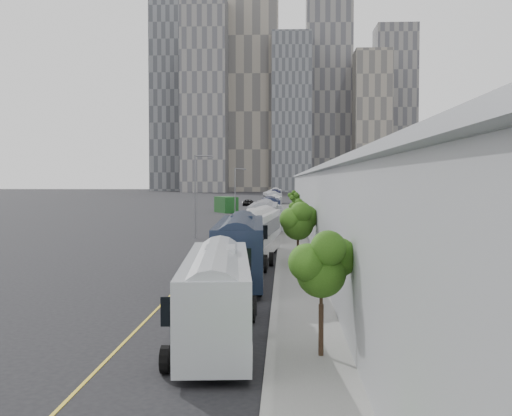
# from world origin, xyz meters

# --- Properties ---
(ground) EXTENTS (800.00, 800.00, 0.00)m
(ground) POSITION_xyz_m (0.00, 0.00, 0.00)
(ground) COLOR black
(ground) RESTS_ON ground
(sidewalk) EXTENTS (10.00, 170.00, 0.12)m
(sidewalk) POSITION_xyz_m (9.00, 55.00, 0.06)
(sidewalk) COLOR gray
(sidewalk) RESTS_ON ground
(lane_line) EXTENTS (0.12, 160.00, 0.02)m
(lane_line) POSITION_xyz_m (-1.50, 55.00, 0.01)
(lane_line) COLOR gold
(lane_line) RESTS_ON ground
(depot) EXTENTS (12.45, 160.40, 7.20)m
(depot) POSITION_xyz_m (12.99, 55.00, 3.51)
(depot) COLOR gray
(depot) RESTS_ON ground
(skyline) EXTENTS (145.00, 64.00, 120.00)m
(skyline) POSITION_xyz_m (-2.90, 324.16, 50.85)
(skyline) COLOR slate
(skyline) RESTS_ON ground
(bus_0) EXTENTS (3.37, 12.19, 3.52)m
(bus_0) POSITION_xyz_m (2.02, 6.60, 1.48)
(bus_0) COLOR #B3B8BE
(bus_0) RESTS_ON ground
(bus_1) EXTENTS (3.28, 13.77, 4.00)m
(bus_1) POSITION_xyz_m (1.93, 21.10, 1.69)
(bus_1) COLOR black
(bus_1) RESTS_ON ground
(bus_2) EXTENTS (3.85, 13.52, 3.90)m
(bus_2) POSITION_xyz_m (2.35, 32.79, 1.65)
(bus_2) COLOR silver
(bus_2) RESTS_ON ground
(bus_3) EXTENTS (3.03, 13.67, 3.99)m
(bus_3) POSITION_xyz_m (2.46, 49.20, 1.69)
(bus_3) COLOR gray
(bus_3) RESTS_ON ground
(bus_4) EXTENTS (3.63, 12.29, 3.54)m
(bus_4) POSITION_xyz_m (2.60, 60.16, 1.49)
(bus_4) COLOR #9B9EA4
(bus_4) RESTS_ON ground
(bus_5) EXTENTS (3.06, 12.71, 3.69)m
(bus_5) POSITION_xyz_m (2.53, 75.72, 1.56)
(bus_5) COLOR #161B32
(bus_5) RESTS_ON ground
(bus_6) EXTENTS (3.00, 12.37, 3.59)m
(bus_6) POSITION_xyz_m (2.64, 90.52, 1.51)
(bus_6) COLOR silver
(bus_6) RESTS_ON ground
(bus_7) EXTENTS (3.94, 13.91, 4.01)m
(bus_7) POSITION_xyz_m (2.19, 104.60, 1.69)
(bus_7) COLOR gray
(bus_7) RESTS_ON ground
(bus_8) EXTENTS (3.52, 13.21, 3.82)m
(bus_8) POSITION_xyz_m (1.72, 118.59, 1.61)
(bus_8) COLOR #B5B6C0
(bus_8) RESTS_ON ground
(bus_9) EXTENTS (2.99, 13.45, 3.93)m
(bus_9) POSITION_xyz_m (2.31, 133.95, 1.66)
(bus_9) COLOR black
(bus_9) RESTS_ON ground
(bus_10) EXTENTS (3.15, 13.89, 4.04)m
(bus_10) POSITION_xyz_m (2.29, 147.24, 1.71)
(bus_10) COLOR #B2B3B5
(bus_10) RESTS_ON ground
(tree_0) EXTENTS (1.76, 1.76, 4.17)m
(tree_0) POSITION_xyz_m (5.92, 4.19, 3.26)
(tree_0) COLOR black
(tree_0) RESTS_ON ground
(tree_1) EXTENTS (2.34, 2.34, 4.44)m
(tree_1) POSITION_xyz_m (5.63, 29.66, 3.26)
(tree_1) COLOR black
(tree_1) RESTS_ON ground
(tree_2) EXTENTS (1.38, 1.38, 3.56)m
(tree_2) POSITION_xyz_m (6.11, 57.83, 2.82)
(tree_2) COLOR black
(tree_2) RESTS_ON ground
(tree_3) EXTENTS (1.08, 1.08, 3.68)m
(tree_3) POSITION_xyz_m (6.26, 83.69, 3.02)
(tree_3) COLOR black
(tree_3) RESTS_ON ground
(tree_4) EXTENTS (1.27, 1.27, 3.71)m
(tree_4) POSITION_xyz_m (6.17, 104.84, 3.00)
(tree_4) COLOR black
(tree_4) RESTS_ON ground
(street_lamp_near) EXTENTS (2.04, 0.22, 8.84)m
(street_lamp_near) POSITION_xyz_m (-4.62, 49.31, 5.11)
(street_lamp_near) COLOR #59595E
(street_lamp_near) RESTS_ON ground
(street_lamp_far) EXTENTS (2.04, 0.22, 8.24)m
(street_lamp_far) POSITION_xyz_m (-3.79, 92.84, 4.80)
(street_lamp_far) COLOR #59595E
(street_lamp_far) RESTS_ON ground
(shipping_container) EXTENTS (5.13, 7.13, 2.99)m
(shipping_container) POSITION_xyz_m (-6.50, 103.12, 1.49)
(shipping_container) COLOR #123D15
(shipping_container) RESTS_ON ground
(suv) EXTENTS (2.54, 5.40, 1.49)m
(suv) POSITION_xyz_m (-4.13, 134.84, 0.75)
(suv) COLOR black
(suv) RESTS_ON ground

